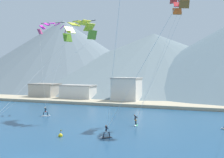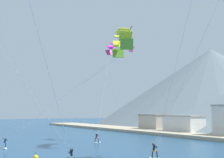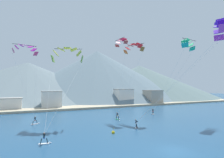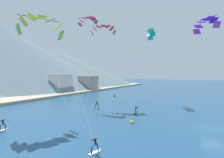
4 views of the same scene
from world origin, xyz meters
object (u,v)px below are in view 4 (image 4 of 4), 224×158
kitesurfer_near_trail (137,112)px  parafoil_kite_mid_center (150,33)px  parafoil_kite_far_left (41,25)px  race_marker_buoy (132,122)px  kitesurfer_far_left (97,147)px  kitesurfer_mid_center (115,98)px  parafoil_kite_near_trail (205,24)px  parafoil_kite_far_right (103,29)px  parafoil_kite_distant_high_outer (88,20)px  kitesurfer_far_right (98,106)px  kitesurfer_near_lead (4,126)px

kitesurfer_near_trail → parafoil_kite_mid_center: 26.00m
parafoil_kite_far_left → race_marker_buoy: 21.92m
kitesurfer_far_left → parafoil_kite_mid_center: size_ratio=0.09×
kitesurfer_mid_center → parafoil_kite_near_trail: size_ratio=0.10×
parafoil_kite_mid_center → parafoil_kite_far_right: 13.91m
kitesurfer_near_trail → parafoil_kite_near_trail: (9.36, -10.86, 17.16)m
parafoil_kite_distant_high_outer → race_marker_buoy: parafoil_kite_distant_high_outer is taller
parafoil_kite_far_left → kitesurfer_far_right: bearing=-16.5°
parafoil_kite_near_trail → parafoil_kite_mid_center: (8.59, 13.91, 1.40)m
parafoil_kite_far_left → parafoil_kite_far_right: (17.99, -0.90, 3.03)m
parafoil_kite_distant_high_outer → parafoil_kite_far_right: bearing=-55.8°
parafoil_kite_near_trail → parafoil_kite_distant_high_outer: 26.69m
kitesurfer_near_lead → kitesurfer_near_trail: 21.24m
kitesurfer_far_left → parafoil_kite_near_trail: size_ratio=0.10×
kitesurfer_mid_center → parafoil_kite_far_right: parafoil_kite_far_right is taller
parafoil_kite_mid_center → parafoil_kite_distant_high_outer: parafoil_kite_distant_high_outer is taller
kitesurfer_mid_center → kitesurfer_far_left: kitesurfer_mid_center is taller
race_marker_buoy → kitesurfer_mid_center: bearing=35.1°
parafoil_kite_far_right → kitesurfer_mid_center: bearing=2.5°
parafoil_kite_far_left → parafoil_kite_distant_high_outer: bearing=8.4°
kitesurfer_mid_center → kitesurfer_far_left: size_ratio=0.96×
kitesurfer_far_left → kitesurfer_far_right: size_ratio=0.99×
kitesurfer_near_lead → race_marker_buoy: (11.60, -13.86, -0.37)m
kitesurfer_near_trail → parafoil_kite_distant_high_outer: size_ratio=0.31×
parafoil_kite_mid_center → race_marker_buoy: bearing=-169.1°
kitesurfer_near_trail → kitesurfer_far_right: kitesurfer_far_right is taller
race_marker_buoy → parafoil_kite_distant_high_outer: bearing=57.2°
kitesurfer_near_trail → parafoil_kite_far_left: 22.77m
kitesurfer_mid_center → parafoil_kite_far_left: size_ratio=0.10×
kitesurfer_mid_center → parafoil_kite_mid_center: parafoil_kite_mid_center is taller
kitesurfer_near_lead → parafoil_kite_mid_center: parafoil_kite_mid_center is taller
kitesurfer_mid_center → parafoil_kite_far_right: bearing=-177.5°
parafoil_kite_far_right → race_marker_buoy: (-12.98, -13.50, -18.78)m
kitesurfer_near_trail → race_marker_buoy: (-5.66, -1.48, -0.33)m
parafoil_kite_near_trail → parafoil_kite_distant_high_outer: parafoil_kite_distant_high_outer is taller
kitesurfer_far_right → parafoil_kite_distant_high_outer: 21.83m
kitesurfer_mid_center → kitesurfer_far_right: size_ratio=0.95×
kitesurfer_far_left → parafoil_kite_near_trail: (25.94, -8.50, 17.16)m
parafoil_kite_near_trail → race_marker_buoy: parafoil_kite_near_trail is taller
parafoil_kite_mid_center → parafoil_kite_near_trail: bearing=-121.7°
kitesurfer_far_right → parafoil_kite_far_left: bearing=163.5°
parafoil_kite_far_right → kitesurfer_near_trail: bearing=-121.4°
kitesurfer_near_trail → parafoil_kite_distant_high_outer: parafoil_kite_distant_high_outer is taller
parafoil_kite_near_trail → parafoil_kite_far_right: parafoil_kite_far_right is taller
parafoil_kite_far_left → parafoil_kite_distant_high_outer: size_ratio=3.11×
kitesurfer_near_trail → kitesurfer_far_left: bearing=-171.9°
kitesurfer_far_right → parafoil_kite_near_trail: parafoil_kite_near_trail is taller
kitesurfer_far_left → parafoil_kite_far_left: (5.91, 15.27, 15.43)m
parafoil_kite_far_left → parafoil_kite_far_right: 18.27m
parafoil_kite_far_right → race_marker_buoy: 26.52m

